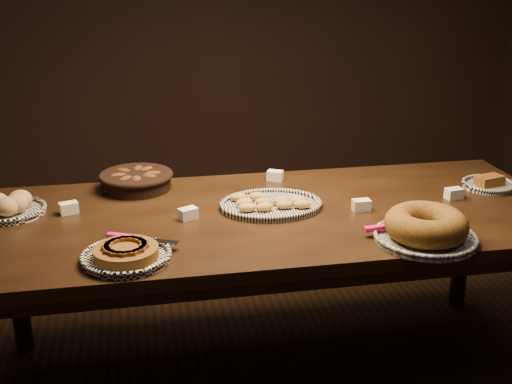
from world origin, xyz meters
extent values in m
plane|color=black|center=(0.00, 0.00, 0.00)|extent=(5.00, 5.00, 0.00)
cube|color=black|center=(0.00, 0.00, 0.72)|extent=(2.40, 1.00, 0.05)
cylinder|color=black|center=(-1.08, 0.38, 0.35)|extent=(0.08, 0.08, 0.70)
cylinder|color=black|center=(1.08, 0.38, 0.35)|extent=(0.08, 0.08, 0.70)
torus|color=white|center=(-0.57, -0.34, 0.77)|extent=(0.30, 0.30, 0.02)
cylinder|color=#4D2D0F|center=(-0.57, -0.34, 0.78)|extent=(0.27, 0.27, 0.03)
cube|color=#5D2910|center=(-0.51, -0.32, 0.80)|extent=(0.04, 0.08, 0.01)
cube|color=#5D2910|center=(-0.52, -0.30, 0.80)|extent=(0.07, 0.07, 0.01)
cube|color=#5D2910|center=(-0.55, -0.28, 0.80)|extent=(0.08, 0.05, 0.01)
cube|color=#5D2910|center=(-0.58, -0.28, 0.80)|extent=(0.08, 0.03, 0.01)
cube|color=#5D2910|center=(-0.60, -0.29, 0.80)|extent=(0.07, 0.06, 0.01)
cube|color=#5D2910|center=(-0.62, -0.31, 0.80)|extent=(0.05, 0.08, 0.01)
cube|color=#5D2910|center=(-0.63, -0.34, 0.80)|extent=(0.02, 0.07, 0.01)
cube|color=#5D2910|center=(-0.62, -0.37, 0.80)|extent=(0.06, 0.08, 0.01)
cube|color=#5D2910|center=(-0.60, -0.39, 0.80)|extent=(0.07, 0.06, 0.01)
cube|color=#5D2910|center=(-0.57, -0.40, 0.80)|extent=(0.08, 0.03, 0.01)
cube|color=#5D2910|center=(-0.55, -0.40, 0.80)|extent=(0.08, 0.05, 0.01)
cube|color=#5D2910|center=(-0.52, -0.38, 0.80)|extent=(0.06, 0.07, 0.01)
cube|color=#5D2910|center=(-0.51, -0.35, 0.80)|extent=(0.04, 0.08, 0.01)
cube|color=#FA0C74|center=(-0.58, -0.21, 0.78)|extent=(0.12, 0.07, 0.02)
cube|color=silver|center=(-0.46, -0.26, 0.78)|extent=(0.15, 0.09, 0.00)
torus|color=black|center=(0.01, 0.04, 0.77)|extent=(0.34, 0.34, 0.02)
ellipsoid|color=#A67930|center=(-0.10, -0.01, 0.78)|extent=(0.07, 0.05, 0.04)
ellipsoid|color=#A67930|center=(-0.03, -0.02, 0.78)|extent=(0.08, 0.06, 0.04)
ellipsoid|color=#A67930|center=(0.05, -0.01, 0.78)|extent=(0.07, 0.05, 0.04)
ellipsoid|color=#A67930|center=(0.13, -0.02, 0.78)|extent=(0.08, 0.06, 0.04)
ellipsoid|color=#A67930|center=(-0.10, 0.05, 0.78)|extent=(0.08, 0.06, 0.04)
ellipsoid|color=#A67930|center=(-0.02, 0.04, 0.78)|extent=(0.08, 0.06, 0.04)
ellipsoid|color=#A67930|center=(0.05, 0.04, 0.78)|extent=(0.08, 0.05, 0.04)
ellipsoid|color=#A67930|center=(0.12, 0.03, 0.78)|extent=(0.08, 0.06, 0.04)
ellipsoid|color=#A67930|center=(-0.11, 0.11, 0.78)|extent=(0.08, 0.06, 0.04)
ellipsoid|color=#A67930|center=(-0.03, 0.11, 0.78)|extent=(0.08, 0.06, 0.04)
torus|color=black|center=(0.48, -0.38, 0.77)|extent=(0.37, 0.37, 0.02)
torus|color=brown|center=(0.48, -0.38, 0.81)|extent=(0.39, 0.39, 0.10)
cube|color=#FA0C74|center=(0.34, -0.30, 0.78)|extent=(0.12, 0.04, 0.02)
cube|color=silver|center=(0.47, -0.28, 0.78)|extent=(0.15, 0.05, 0.00)
cylinder|color=black|center=(-0.52, 0.38, 0.79)|extent=(0.33, 0.33, 0.07)
torus|color=black|center=(-0.52, 0.38, 0.81)|extent=(0.32, 0.32, 0.03)
ellipsoid|color=#311A09|center=(-0.45, 0.37, 0.81)|extent=(0.10, 0.06, 0.04)
ellipsoid|color=#311A09|center=(-0.47, 0.44, 0.81)|extent=(0.10, 0.11, 0.04)
ellipsoid|color=#311A09|center=(-0.51, 0.45, 0.81)|extent=(0.07, 0.10, 0.04)
ellipsoid|color=#311A09|center=(-0.58, 0.43, 0.81)|extent=(0.11, 0.11, 0.04)
ellipsoid|color=#311A09|center=(-0.60, 0.37, 0.81)|extent=(0.10, 0.07, 0.04)
ellipsoid|color=#311A09|center=(-0.57, 0.32, 0.81)|extent=(0.10, 0.11, 0.04)
ellipsoid|color=#311A09|center=(-0.52, 0.31, 0.81)|extent=(0.06, 0.10, 0.04)
ellipsoid|color=#311A09|center=(-0.46, 0.33, 0.81)|extent=(0.11, 0.10, 0.04)
torus|color=white|center=(-1.02, 0.17, 0.77)|extent=(0.28, 0.28, 0.02)
ellipsoid|color=#A9784E|center=(-0.98, 0.20, 0.80)|extent=(0.09, 0.09, 0.07)
ellipsoid|color=#A9784E|center=(-1.02, 0.12, 0.80)|extent=(0.09, 0.09, 0.07)
ellipsoid|color=#A9784E|center=(-0.99, 0.15, 0.80)|extent=(0.09, 0.09, 0.07)
torus|color=black|center=(1.01, 0.10, 0.77)|extent=(0.23, 0.23, 0.02)
cube|color=#4D2D0F|center=(1.01, 0.10, 0.78)|extent=(0.13, 0.10, 0.04)
cube|color=white|center=(-0.33, -0.01, 0.77)|extent=(0.08, 0.07, 0.04)
cube|color=white|center=(0.10, 0.38, 0.77)|extent=(0.08, 0.07, 0.04)
cube|color=white|center=(0.36, -0.05, 0.77)|extent=(0.07, 0.05, 0.04)
cube|color=white|center=(-0.79, 0.13, 0.77)|extent=(0.08, 0.06, 0.04)
cube|color=white|center=(0.79, 0.00, 0.77)|extent=(0.08, 0.06, 0.04)
camera|label=1|loc=(-0.51, -2.33, 1.70)|focal=45.00mm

